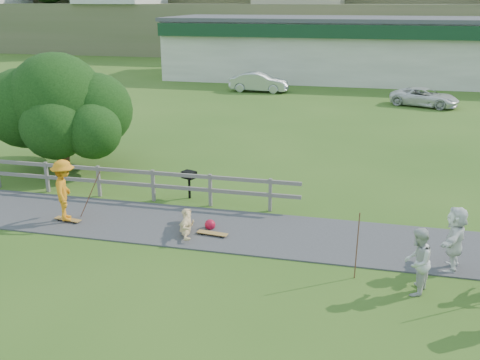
{
  "coord_description": "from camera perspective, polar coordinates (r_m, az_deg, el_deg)",
  "views": [
    {
      "loc": [
        4.73,
        -12.54,
        6.49
      ],
      "look_at": [
        1.31,
        2.0,
        1.43
      ],
      "focal_mm": 40.0,
      "sensor_mm": 36.0,
      "label": 1
    }
  ],
  "objects": [
    {
      "name": "spectator_a",
      "position": [
        12.99,
        18.38,
        -8.26
      ],
      "size": [
        0.82,
        0.93,
        1.62
      ],
      "primitive_type": "imported",
      "rotation": [
        0.0,
        0.0,
        4.41
      ],
      "color": "silver",
      "rests_on": "ground"
    },
    {
      "name": "skater_rider",
      "position": [
        16.96,
        -18.17,
        -1.36
      ],
      "size": [
        1.16,
        1.4,
        1.89
      ],
      "primitive_type": "imported",
      "rotation": [
        0.0,
        0.0,
        2.02
      ],
      "color": "orange",
      "rests_on": "ground"
    },
    {
      "name": "skater_fallen",
      "position": [
        15.73,
        -5.68,
        -4.54
      ],
      "size": [
        1.74,
        0.87,
        0.62
      ],
      "primitive_type": "imported",
      "rotation": [
        0.0,
        0.0,
        0.29
      ],
      "color": "#D9B578",
      "rests_on": "ground"
    },
    {
      "name": "longboard_fallen",
      "position": [
        15.52,
        -2.96,
        -5.84
      ],
      "size": [
        0.92,
        0.31,
        0.1
      ],
      "primitive_type": null,
      "rotation": [
        0.0,
        0.0,
        -0.1
      ],
      "color": "brown",
      "rests_on": "ground"
    },
    {
      "name": "spectator_d",
      "position": [
        14.39,
        21.93,
        -5.82
      ],
      "size": [
        0.88,
        1.65,
        1.7
      ],
      "primitive_type": "imported",
      "rotation": [
        0.0,
        0.0,
        4.46
      ],
      "color": "white",
      "rests_on": "ground"
    },
    {
      "name": "car_white",
      "position": [
        36.43,
        19.09,
        8.35
      ],
      "size": [
        4.6,
        3.25,
        1.17
      ],
      "primitive_type": "imported",
      "rotation": [
        0.0,
        0.0,
        1.22
      ],
      "color": "silver",
      "rests_on": "ground"
    },
    {
      "name": "fence",
      "position": [
        19.28,
        -16.49,
        0.49
      ],
      "size": [
        15.05,
        0.1,
        1.1
      ],
      "color": "#615B56",
      "rests_on": "ground"
    },
    {
      "name": "path",
      "position": [
        16.17,
        -4.95,
        -4.96
      ],
      "size": [
        34.0,
        3.0,
        0.04
      ],
      "primitive_type": "cube",
      "color": "#38383B",
      "rests_on": "ground"
    },
    {
      "name": "car_silver",
      "position": [
        40.1,
        2.04,
        10.38
      ],
      "size": [
        4.3,
        1.58,
        1.41
      ],
      "primitive_type": "imported",
      "rotation": [
        0.0,
        0.0,
        1.55
      ],
      "color": "silver",
      "rests_on": "ground"
    },
    {
      "name": "pole_rider",
      "position": [
        17.01,
        -15.74,
        -1.24
      ],
      "size": [
        0.03,
        0.03,
        1.79
      ],
      "primitive_type": "cylinder",
      "color": "brown",
      "rests_on": "ground"
    },
    {
      "name": "bbq",
      "position": [
        18.33,
        -5.43,
        -0.52
      ],
      "size": [
        0.54,
        0.48,
        0.97
      ],
      "primitive_type": null,
      "rotation": [
        0.0,
        0.0,
        -0.38
      ],
      "color": "black",
      "rests_on": "ground"
    },
    {
      "name": "longboard_rider",
      "position": [
        17.27,
        -17.88,
        -4.15
      ],
      "size": [
        0.9,
        0.35,
        0.1
      ],
      "primitive_type": null,
      "rotation": [
        0.0,
        0.0,
        -0.16
      ],
      "color": "brown",
      "rests_on": "ground"
    },
    {
      "name": "helmet",
      "position": [
        15.92,
        -3.21,
        -4.76
      ],
      "size": [
        0.32,
        0.32,
        0.32
      ],
      "primitive_type": "sphere",
      "color": "#B30E2A",
      "rests_on": "ground"
    },
    {
      "name": "pole_spec_left",
      "position": [
        13.25,
        12.38,
        -6.9
      ],
      "size": [
        0.03,
        0.03,
        1.73
      ],
      "primitive_type": "cylinder",
      "color": "brown",
      "rests_on": "ground"
    },
    {
      "name": "tree",
      "position": [
        22.52,
        -18.68,
        5.7
      ],
      "size": [
        6.01,
        6.01,
        3.61
      ],
      "primitive_type": null,
      "color": "black",
      "rests_on": "ground"
    },
    {
      "name": "ground",
      "position": [
        14.89,
        -6.74,
        -7.28
      ],
      "size": [
        260.0,
        260.0,
        0.0
      ],
      "primitive_type": "plane",
      "color": "#305719",
      "rests_on": "ground"
    },
    {
      "name": "strip_mall",
      "position": [
        47.65,
        12.66,
        13.55
      ],
      "size": [
        32.5,
        10.75,
        5.1
      ],
      "color": "beige",
      "rests_on": "ground"
    }
  ]
}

